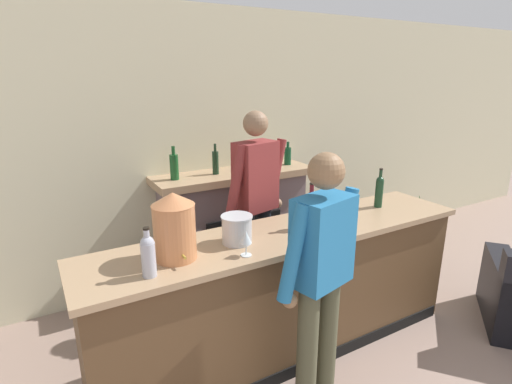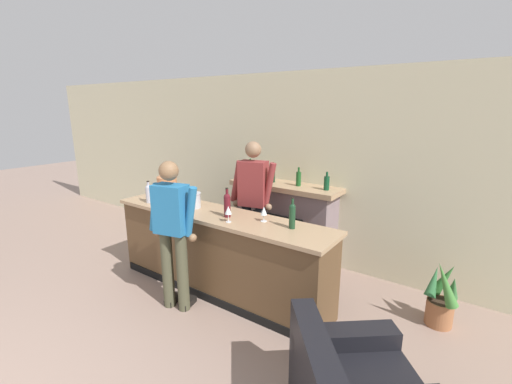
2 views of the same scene
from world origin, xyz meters
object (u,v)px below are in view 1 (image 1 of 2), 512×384
Objects in this scene: person_bartender at (256,206)px; wine_glass_by_dispenser at (337,213)px; fireplace_stone at (235,225)px; wine_glass_front_right at (345,200)px; wine_bottle_riesling_slim at (148,254)px; wine_bottle_port_short at (311,208)px; ice_bucket_steel at (237,229)px; copper_dispenser at (174,226)px; potted_plant_corner at (408,226)px; person_customer at (320,278)px; wine_glass_mid_counter at (246,238)px; wine_bottle_rose_blush at (379,190)px.

person_bartender is 0.82m from wine_glass_by_dispenser.
fireplace_stone is 9.78× the size of wine_glass_front_right.
wine_bottle_port_short reaches higher than wine_bottle_riesling_slim.
wine_bottle_riesling_slim is 1.69m from wine_glass_front_right.
ice_bucket_steel reaches higher than wine_glass_front_right.
wine_glass_front_right is (1.03, 0.08, 0.02)m from ice_bucket_steel.
potted_plant_corner is at bearing 14.57° from copper_dispenser.
copper_dispenser is (-0.70, 0.55, 0.29)m from person_customer.
person_customer reaches higher than fireplace_stone.
copper_dispenser reaches higher than wine_glass_by_dispenser.
wine_glass_front_right is (-1.76, -0.74, 0.82)m from potted_plant_corner.
wine_bottle_riesling_slim is at bearing -173.83° from wine_bottle_port_short.
potted_plant_corner is at bearing -11.33° from fireplace_stone.
ice_bucket_steel is (-2.79, -0.82, 0.80)m from potted_plant_corner.
fireplace_stone reaches higher than wine_bottle_port_short.
person_bartender is 0.99m from wine_glass_mid_counter.
person_customer is at bearing -151.27° from potted_plant_corner.
wine_glass_by_dispenser is (-2.06, -0.98, 0.84)m from potted_plant_corner.
copper_dispenser reaches higher than potted_plant_corner.
wine_bottle_riesling_slim is at bearing -173.55° from wine_bottle_rose_blush.
wine_bottle_rose_blush is (1.40, 0.06, 0.05)m from ice_bucket_steel.
wine_glass_by_dispenser is (0.23, -0.78, 0.13)m from person_bartender.
wine_bottle_rose_blush is 2.01× the size of wine_glass_front_right.
copper_dispenser is 2.57× the size of wine_glass_mid_counter.
person_bartender reaches higher than potted_plant_corner.
fireplace_stone reaches higher than copper_dispenser.
wine_bottle_port_short reaches higher than wine_bottle_rose_blush.
wine_glass_by_dispenser reaches higher than potted_plant_corner.
person_bartender reaches higher than wine_bottle_rose_blush.
wine_glass_by_dispenser is at bearing -73.85° from person_bartender.
wine_glass_mid_counter is at bearing -165.01° from wine_glass_front_right.
person_customer is 1.02m from wine_glass_front_right.
wine_bottle_riesling_slim is (-3.44, -0.98, 0.84)m from potted_plant_corner.
potted_plant_corner is 2.08m from wine_glass_front_right.
fireplace_stone is 1.35m from wine_glass_front_right.
potted_plant_corner is 2.44m from wine_glass_by_dispenser.
potted_plant_corner is 3.67m from wine_bottle_riesling_slim.
wine_bottle_riesling_slim reaches higher than wine_glass_mid_counter.
wine_glass_front_right is at bearing 8.34° from wine_bottle_riesling_slim.
fireplace_stone is at bearing 48.41° from wine_bottle_riesling_slim.
person_customer is 1.01m from wine_bottle_riesling_slim.
wine_bottle_rose_blush reaches higher than wine_glass_mid_counter.
wine_glass_front_right is at bearing 4.40° from ice_bucket_steel.
person_customer is 0.51m from wine_glass_mid_counter.
potted_plant_corner is at bearing 25.48° from wine_glass_by_dispenser.
person_bartender is 1.39m from wine_bottle_riesling_slim.
person_bartender is 1.15m from copper_dispenser.
ice_bucket_steel is at bearing -116.18° from fireplace_stone.
wine_bottle_rose_blush is at bearing 6.45° from wine_bottle_riesling_slim.
wine_bottle_rose_blush reaches higher than wine_glass_by_dispenser.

